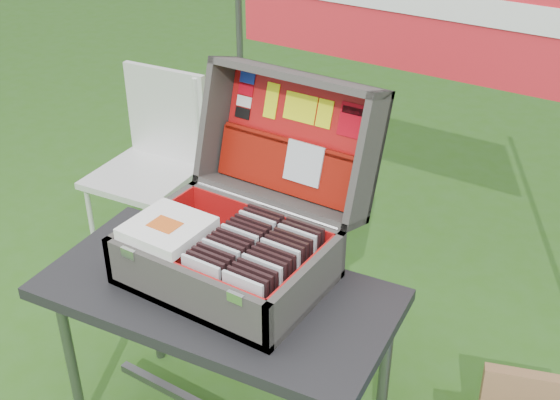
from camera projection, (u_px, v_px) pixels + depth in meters
The scene contains 87 objects.
table at pixel (221, 371), 2.30m from camera, with size 1.08×0.54×0.68m, color #242427, non-canonical shape.
table_top at pixel (217, 294), 2.14m from camera, with size 1.08×0.54×0.04m, color #242427.
table_leg_fl at pixel (71, 358), 2.38m from camera, with size 0.04×0.04×0.64m, color #59595B.
table_leg_bl at pixel (154, 293), 2.69m from camera, with size 0.04×0.04×0.64m, color #59595B.
table_leg_br at pixel (382, 394), 2.24m from camera, with size 0.04×0.04×0.64m, color #59595B.
suitcase at pixel (236, 195), 2.08m from camera, with size 0.59×0.58×0.54m, color #605C58, non-canonical shape.
suitcase_base_bottom at pixel (227, 276), 2.16m from camera, with size 0.59×0.42×0.02m, color #605C58.
suitcase_base_wall_front at pixel (184, 292), 1.98m from camera, with size 0.59×0.02×0.16m, color #605C58.
suitcase_base_wall_back at pixel (263, 228), 2.27m from camera, with size 0.59×0.02×0.16m, color #605C58.
suitcase_base_wall_left at pixel (155, 230), 2.26m from camera, with size 0.02×0.42×0.16m, color #605C58.
suitcase_base_wall_right at pixel (307, 289), 2.00m from camera, with size 0.02×0.42×0.16m, color #605C58.
suitcase_liner_floor at pixel (227, 272), 2.16m from camera, with size 0.55×0.38×0.01m, color red.
suitcase_latch_left at pixel (128, 253), 2.03m from camera, with size 0.05×0.01×0.03m, color silver.
suitcase_latch_right at pixel (236, 298), 1.85m from camera, with size 0.05×0.01×0.03m, color silver.
suitcase_hinge at pixel (265, 205), 2.24m from camera, with size 0.02×0.02×0.54m, color silver.
suitcase_lid_back at pixel (298, 137), 2.31m from camera, with size 0.59×0.42×0.02m, color #605C58.
suitcase_lid_rim_far at pixel (298, 77), 2.20m from camera, with size 0.59×0.02×0.16m, color #605C58.
suitcase_lid_rim_near at pixel (278, 198), 2.31m from camera, with size 0.59×0.02×0.16m, color #605C58.
suitcase_lid_rim_left at pixel (217, 119), 2.39m from camera, with size 0.02×0.42×0.16m, color #605C58.
suitcase_lid_rim_right at pixel (368, 161), 2.12m from camera, with size 0.02×0.42×0.16m, color #605C58.
suitcase_lid_liner at pixel (296, 137), 2.30m from camera, with size 0.54×0.37×0.01m, color red.
suitcase_liner_wall_front at pixel (187, 286), 1.99m from camera, with size 0.55×0.01×0.14m, color red.
suitcase_liner_wall_back at pixel (260, 227), 2.26m from camera, with size 0.55×0.01×0.14m, color red.
suitcase_liner_wall_left at pixel (158, 229), 2.25m from camera, with size 0.01×0.38×0.14m, color red.
suitcase_liner_wall_right at pixel (303, 284), 2.00m from camera, with size 0.01×0.38×0.14m, color red.
suitcase_lid_pocket at pixel (288, 167), 2.31m from camera, with size 0.53×0.17×0.03m, color maroon.
suitcase_pocket_edge at pixel (292, 142), 2.28m from camera, with size 0.52×0.02×0.02m, color maroon.
suitcase_pocket_cd at pixel (304, 163), 2.25m from camera, with size 0.13×0.13×0.01m, color silver.
lid_sticker_cc_a at pixel (248, 78), 2.35m from camera, with size 0.06×0.04×0.00m, color #1933B2.
lid_sticker_cc_b at pixel (246, 90), 2.36m from camera, with size 0.06×0.04×0.00m, color #BE0415.
lid_sticker_cc_c at pixel (244, 101), 2.37m from camera, with size 0.06×0.04×0.00m, color white.
lid_sticker_cc_d at pixel (242, 113), 2.38m from camera, with size 0.06×0.04×0.00m, color black.
lid_card_neon_tall at pixel (271, 101), 2.32m from camera, with size 0.05×0.12×0.00m, color #E4EE13.
lid_card_neon_main at pixel (300, 108), 2.26m from camera, with size 0.12×0.09×0.00m, color #E4EE13.
lid_card_neon_small at pixel (325, 114), 2.22m from camera, with size 0.05×0.09×0.00m, color #E4EE13.
lid_sticker_band at pixel (354, 121), 2.17m from camera, with size 0.11×0.11×0.00m, color #BE0415.
lid_sticker_band_bar at pixel (356, 112), 2.17m from camera, with size 0.10×0.02×0.00m, color black.
cd_left_0 at pixel (202, 283), 1.98m from camera, with size 0.13×0.01×0.15m, color silver.
cd_left_1 at pixel (207, 279), 2.00m from camera, with size 0.13×0.01×0.15m, color black.
cd_left_2 at pixel (212, 275), 2.01m from camera, with size 0.13×0.01×0.15m, color black.
cd_left_3 at pixel (217, 271), 2.03m from camera, with size 0.13×0.01×0.15m, color black.
cd_left_4 at pixel (222, 267), 2.05m from camera, with size 0.13×0.01×0.15m, color silver.
cd_left_5 at pixel (226, 263), 2.06m from camera, with size 0.13×0.01×0.15m, color black.
cd_left_6 at pixel (231, 259), 2.08m from camera, with size 0.13×0.01×0.15m, color black.
cd_left_7 at pixel (236, 255), 2.10m from camera, with size 0.13×0.01×0.15m, color black.
cd_left_8 at pixel (240, 251), 2.12m from camera, with size 0.13×0.01×0.15m, color silver.
cd_left_9 at pixel (245, 248), 2.13m from camera, with size 0.13×0.01×0.15m, color black.
cd_left_10 at pixel (249, 244), 2.15m from camera, with size 0.13×0.01×0.15m, color black.
cd_left_11 at pixel (253, 240), 2.17m from camera, with size 0.13×0.01×0.15m, color black.
cd_left_12 at pixel (258, 237), 2.18m from camera, with size 0.13×0.01×0.15m, color silver.
cd_left_13 at pixel (262, 234), 2.20m from camera, with size 0.13×0.01×0.15m, color black.
cd_left_14 at pixel (266, 230), 2.22m from camera, with size 0.13×0.01×0.15m, color black.
cd_right_0 at pixel (243, 300), 1.91m from camera, with size 0.13×0.01×0.15m, color silver.
cd_right_1 at pixel (248, 296), 1.93m from camera, with size 0.13×0.01×0.15m, color black.
cd_right_2 at pixel (253, 291), 1.95m from camera, with size 0.13×0.01×0.15m, color black.
cd_right_3 at pixel (258, 287), 1.96m from camera, with size 0.13×0.01×0.15m, color black.
cd_right_4 at pixel (262, 283), 1.98m from camera, with size 0.13×0.01×0.15m, color silver.
cd_right_5 at pixel (267, 279), 2.00m from camera, with size 0.13×0.01×0.15m, color black.
cd_right_6 at pixel (271, 274), 2.01m from camera, with size 0.13×0.01×0.15m, color black.
cd_right_7 at pixel (276, 270), 2.03m from camera, with size 0.13×0.01×0.15m, color black.
cd_right_8 at pixel (280, 266), 2.05m from camera, with size 0.13×0.01×0.15m, color silver.
cd_right_9 at pixel (284, 262), 2.07m from camera, with size 0.13×0.01×0.15m, color black.
cd_right_10 at pixel (289, 259), 2.08m from camera, with size 0.13×0.01×0.15m, color black.
cd_right_11 at pixel (293, 255), 2.10m from camera, with size 0.13×0.01×0.15m, color black.
cd_right_12 at pixel (297, 251), 2.12m from camera, with size 0.13×0.01×0.15m, color silver.
cd_right_13 at pixel (301, 247), 2.13m from camera, with size 0.13×0.01×0.15m, color black.
cd_right_14 at pixel (305, 244), 2.15m from camera, with size 0.13×0.01×0.15m, color black.
songbook_0 at pixel (168, 232), 2.10m from camera, with size 0.22×0.22×0.01m, color white.
songbook_1 at pixel (168, 231), 2.10m from camera, with size 0.22×0.22×0.01m, color white.
songbook_2 at pixel (168, 230), 2.10m from camera, with size 0.22×0.22×0.01m, color white.
songbook_3 at pixel (168, 228), 2.09m from camera, with size 0.22×0.22×0.01m, color white.
songbook_4 at pixel (167, 227), 2.09m from camera, with size 0.22×0.22×0.01m, color white.
songbook_5 at pixel (167, 225), 2.09m from camera, with size 0.22×0.22×0.01m, color white.
songbook_6 at pixel (167, 224), 2.09m from camera, with size 0.22×0.22×0.01m, color white.
songbook_graphic at pixel (165, 224), 2.08m from camera, with size 0.09×0.07×0.00m, color #D85919.
chair at pixel (142, 178), 3.18m from camera, with size 0.42×0.46×0.92m, color silver, non-canonical shape.
chair_seat at pixel (142, 176), 3.18m from camera, with size 0.42×0.42×0.03m, color silver.
chair_backrest at pixel (167, 115), 3.20m from camera, with size 0.42×0.03×0.44m, color silver.
chair_leg_fl at pixel (92, 227), 3.25m from camera, with size 0.02×0.02×0.47m, color silver.
chair_leg_fr at pixel (150, 250), 3.08m from camera, with size 0.02×0.02×0.47m, color silver.
chair_leg_bl at pixel (144, 194), 3.51m from camera, with size 0.02×0.02×0.47m, color silver.
chair_leg_br at pixel (201, 215), 3.34m from camera, with size 0.02×0.02×0.47m, color silver.
chair_upright_left at pixel (138, 108), 3.29m from camera, with size 0.02×0.02×0.44m, color silver.
chair_upright_right at pixel (198, 125), 3.13m from camera, with size 0.02×0.02×0.44m, color silver.
banner_post_left at pixel (241, 73), 3.25m from camera, with size 0.03×0.03×1.70m, color #59595B.
banner at pixel (420, 2), 2.62m from camera, with size 1.60×0.01×0.55m, color red.
banner_text at pixel (419, 2), 2.61m from camera, with size 1.20×0.00×0.10m, color white.
Camera 1 is at (0.98, -1.42, 1.99)m, focal length 45.00 mm.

